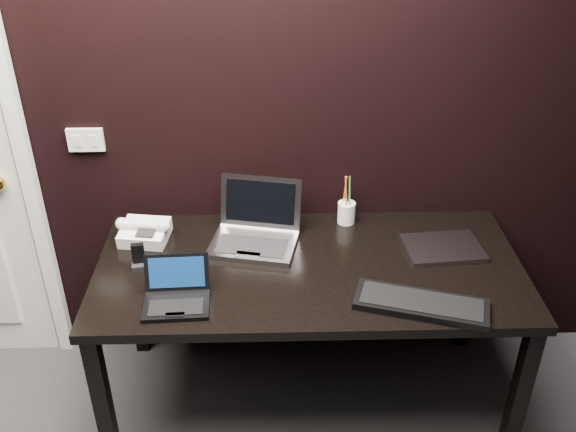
{
  "coord_description": "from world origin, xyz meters",
  "views": [
    {
      "loc": [
        0.16,
        -0.69,
        2.23
      ],
      "look_at": [
        0.21,
        1.35,
        1.0
      ],
      "focal_mm": 40.0,
      "sensor_mm": 36.0,
      "label": 1
    }
  ],
  "objects_px": {
    "desk": "(309,280)",
    "silver_laptop": "(255,233)",
    "ext_keyboard": "(421,304)",
    "mobile_phone": "(139,259)",
    "desk_phone": "(144,232)",
    "pen_cup": "(346,212)",
    "netbook": "(177,296)",
    "closed_laptop": "(443,248)"
  },
  "relations": [
    {
      "from": "desk",
      "to": "mobile_phone",
      "type": "distance_m",
      "value": 0.68
    },
    {
      "from": "pen_cup",
      "to": "closed_laptop",
      "type": "bearing_deg",
      "value": -31.7
    },
    {
      "from": "silver_laptop",
      "to": "pen_cup",
      "type": "height_order",
      "value": "silver_laptop"
    },
    {
      "from": "ext_keyboard",
      "to": "silver_laptop",
      "type": "bearing_deg",
      "value": 143.52
    },
    {
      "from": "desk",
      "to": "ext_keyboard",
      "type": "distance_m",
      "value": 0.49
    },
    {
      "from": "netbook",
      "to": "closed_laptop",
      "type": "relative_size",
      "value": 0.75
    },
    {
      "from": "silver_laptop",
      "to": "mobile_phone",
      "type": "xyz_separation_m",
      "value": [
        -0.46,
        -0.17,
        -0.01
      ]
    },
    {
      "from": "netbook",
      "to": "silver_laptop",
      "type": "relative_size",
      "value": 0.61
    },
    {
      "from": "silver_laptop",
      "to": "ext_keyboard",
      "type": "xyz_separation_m",
      "value": [
        0.61,
        -0.45,
        -0.03
      ]
    },
    {
      "from": "netbook",
      "to": "desk_phone",
      "type": "height_order",
      "value": "netbook"
    },
    {
      "from": "mobile_phone",
      "to": "pen_cup",
      "type": "xyz_separation_m",
      "value": [
        0.85,
        0.32,
        0.01
      ]
    },
    {
      "from": "ext_keyboard",
      "to": "mobile_phone",
      "type": "xyz_separation_m",
      "value": [
        -1.06,
        0.28,
        0.02
      ]
    },
    {
      "from": "desk",
      "to": "netbook",
      "type": "height_order",
      "value": "netbook"
    },
    {
      "from": "desk",
      "to": "mobile_phone",
      "type": "relative_size",
      "value": 16.28
    },
    {
      "from": "silver_laptop",
      "to": "mobile_phone",
      "type": "height_order",
      "value": "silver_laptop"
    },
    {
      "from": "silver_laptop",
      "to": "mobile_phone",
      "type": "distance_m",
      "value": 0.49
    },
    {
      "from": "ext_keyboard",
      "to": "closed_laptop",
      "type": "distance_m",
      "value": 0.4
    },
    {
      "from": "desk_phone",
      "to": "pen_cup",
      "type": "xyz_separation_m",
      "value": [
        0.86,
        0.12,
        0.01
      ]
    },
    {
      "from": "silver_laptop",
      "to": "netbook",
      "type": "bearing_deg",
      "value": -125.13
    },
    {
      "from": "ext_keyboard",
      "to": "netbook",
      "type": "bearing_deg",
      "value": 176.74
    },
    {
      "from": "netbook",
      "to": "ext_keyboard",
      "type": "distance_m",
      "value": 0.89
    },
    {
      "from": "desk",
      "to": "desk_phone",
      "type": "bearing_deg",
      "value": 163.73
    },
    {
      "from": "desk_phone",
      "to": "pen_cup",
      "type": "height_order",
      "value": "pen_cup"
    },
    {
      "from": "silver_laptop",
      "to": "mobile_phone",
      "type": "relative_size",
      "value": 3.86
    },
    {
      "from": "netbook",
      "to": "closed_laptop",
      "type": "distance_m",
      "value": 1.1
    },
    {
      "from": "netbook",
      "to": "desk_phone",
      "type": "bearing_deg",
      "value": 113.55
    },
    {
      "from": "pen_cup",
      "to": "desk_phone",
      "type": "bearing_deg",
      "value": -171.9
    },
    {
      "from": "desk_phone",
      "to": "mobile_phone",
      "type": "height_order",
      "value": "desk_phone"
    },
    {
      "from": "desk",
      "to": "desk_phone",
      "type": "relative_size",
      "value": 7.09
    },
    {
      "from": "closed_laptop",
      "to": "desk_phone",
      "type": "height_order",
      "value": "desk_phone"
    },
    {
      "from": "silver_laptop",
      "to": "ext_keyboard",
      "type": "bearing_deg",
      "value": -36.48
    },
    {
      "from": "silver_laptop",
      "to": "closed_laptop",
      "type": "height_order",
      "value": "silver_laptop"
    },
    {
      "from": "netbook",
      "to": "silver_laptop",
      "type": "height_order",
      "value": "silver_laptop"
    },
    {
      "from": "desk",
      "to": "silver_laptop",
      "type": "height_order",
      "value": "silver_laptop"
    },
    {
      "from": "desk",
      "to": "silver_laptop",
      "type": "distance_m",
      "value": 0.3
    },
    {
      "from": "mobile_phone",
      "to": "closed_laptop",
      "type": "bearing_deg",
      "value": 4.01
    },
    {
      "from": "silver_laptop",
      "to": "mobile_phone",
      "type": "bearing_deg",
      "value": -159.48
    },
    {
      "from": "pen_cup",
      "to": "ext_keyboard",
      "type": "bearing_deg",
      "value": -70.57
    },
    {
      "from": "pen_cup",
      "to": "mobile_phone",
      "type": "bearing_deg",
      "value": -159.52
    },
    {
      "from": "desk",
      "to": "ext_keyboard",
      "type": "height_order",
      "value": "ext_keyboard"
    },
    {
      "from": "netbook",
      "to": "closed_laptop",
      "type": "bearing_deg",
      "value": 16.61
    },
    {
      "from": "desk_phone",
      "to": "mobile_phone",
      "type": "relative_size",
      "value": 2.29
    }
  ]
}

